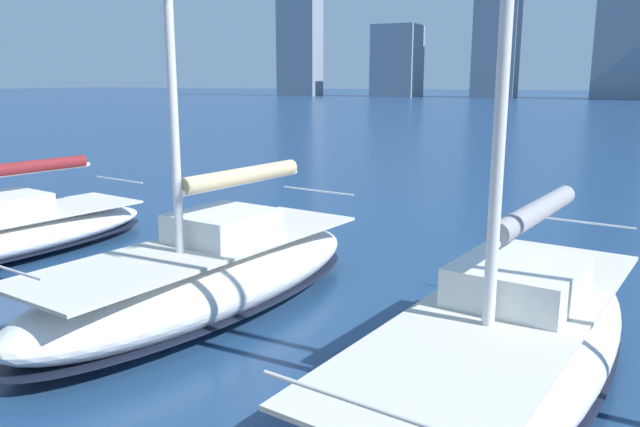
# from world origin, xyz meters

# --- Properties ---
(city_skyline) EXTENTS (171.66, 16.55, 52.19)m
(city_skyline) POSITION_xyz_m (10.53, -163.28, 19.87)
(city_skyline) COLOR slate
(city_skyline) RESTS_ON ground
(sailboat_grey) EXTENTS (4.06, 9.31, 12.70)m
(sailboat_grey) POSITION_xyz_m (-3.56, -6.53, 0.72)
(sailboat_grey) COLOR white
(sailboat_grey) RESTS_ON ground
(sailboat_tan) EXTENTS (3.87, 8.58, 9.69)m
(sailboat_tan) POSITION_xyz_m (2.08, -7.30, 0.74)
(sailboat_tan) COLOR white
(sailboat_tan) RESTS_ON ground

